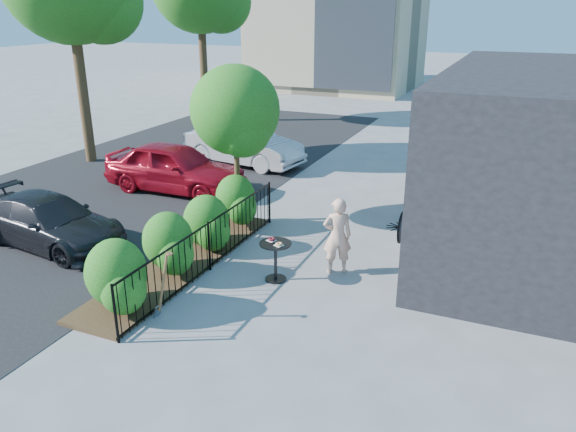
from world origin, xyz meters
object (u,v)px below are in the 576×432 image
at_px(woman, 337,236).
at_px(car_darkgrey, 49,221).
at_px(shovel, 162,288).
at_px(car_red, 175,167).
at_px(cafe_table, 276,254).
at_px(patio_tree, 237,116).
at_px(car_silver, 244,144).

relative_size(woman, car_darkgrey, 0.41).
distance_m(woman, shovel, 3.76).
bearing_deg(car_red, shovel, -147.81).
relative_size(cafe_table, car_darkgrey, 0.22).
xyz_separation_m(cafe_table, woman, (1.03, 0.83, 0.25)).
height_order(patio_tree, cafe_table, patio_tree).
bearing_deg(shovel, car_silver, 109.49).
xyz_separation_m(patio_tree, woman, (3.24, -1.79, -1.94)).
bearing_deg(shovel, car_red, 122.10).
bearing_deg(car_darkgrey, patio_tree, -41.22).
bearing_deg(cafe_table, shovel, -119.61).
bearing_deg(cafe_table, patio_tree, 130.06).
relative_size(cafe_table, shovel, 0.64).
relative_size(woman, shovel, 1.21).
xyz_separation_m(cafe_table, car_darkgrey, (-5.59, -0.43, 0.01)).
height_order(car_silver, car_darkgrey, car_silver).
bearing_deg(car_darkgrey, shovel, -104.94).
distance_m(shovel, car_red, 7.48).
xyz_separation_m(cafe_table, car_silver, (-4.70, 7.66, 0.14)).
xyz_separation_m(woman, car_red, (-6.23, 3.34, -0.09)).
distance_m(shovel, car_darkgrey, 4.70).
xyz_separation_m(shovel, car_red, (-3.97, 6.33, 0.14)).
xyz_separation_m(patio_tree, shovel, (0.98, -4.79, -2.16)).
xyz_separation_m(car_red, car_silver, (0.50, 3.49, -0.02)).
bearing_deg(car_darkgrey, car_silver, 0.42).
height_order(cafe_table, woman, woman).
height_order(patio_tree, woman, patio_tree).
bearing_deg(woman, car_silver, -76.72).
relative_size(car_red, car_darkgrey, 1.07).
xyz_separation_m(cafe_table, car_red, (-5.20, 4.17, 0.17)).
bearing_deg(car_darkgrey, car_red, 1.81).
xyz_separation_m(woman, shovel, (-2.26, -3.00, -0.22)).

